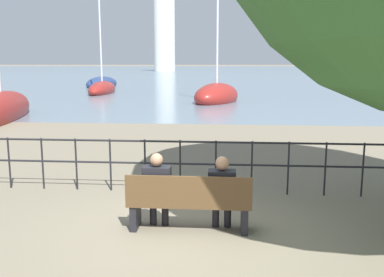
{
  "coord_description": "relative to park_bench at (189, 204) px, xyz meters",
  "views": [
    {
      "loc": [
        0.55,
        -6.23,
        2.54
      ],
      "look_at": [
        0.0,
        0.5,
        1.34
      ],
      "focal_mm": 40.0,
      "sensor_mm": 36.0,
      "label": 1
    }
  ],
  "objects": [
    {
      "name": "ground_plane",
      "position": [
        0.0,
        0.06,
        -0.44
      ],
      "size": [
        1000.0,
        1000.0,
        0.0
      ],
      "primitive_type": "plane",
      "color": "#7A705B"
    },
    {
      "name": "park_bench",
      "position": [
        0.0,
        0.0,
        0.0
      ],
      "size": [
        1.88,
        0.45,
        0.9
      ],
      "color": "brown",
      "rests_on": "ground_plane"
    },
    {
      "name": "harbor_lighthouse",
      "position": [
        -18.45,
        124.3,
        13.49
      ],
      "size": [
        6.35,
        6.35,
        29.94
      ],
      "color": "white",
      "rests_on": "ground_plane"
    },
    {
      "name": "harbor_water",
      "position": [
        0.0,
        161.47,
        -0.43
      ],
      "size": [
        600.0,
        300.0,
        0.01
      ],
      "color": "slate",
      "rests_on": "ground_plane"
    },
    {
      "name": "sailboat_4",
      "position": [
        -9.69,
        12.43,
        -0.06
      ],
      "size": [
        3.48,
        8.46,
        8.34
      ],
      "rotation": [
        0.0,
        0.0,
        0.23
      ],
      "color": "maroon",
      "rests_on": "ground_plane"
    },
    {
      "name": "sailboat_1",
      "position": [
        -12.86,
        39.08,
        -0.11
      ],
      "size": [
        2.82,
        6.87,
        8.16
      ],
      "rotation": [
        0.0,
        0.0,
        -0.06
      ],
      "color": "navy",
      "rests_on": "ground_plane"
    },
    {
      "name": "seated_person_left",
      "position": [
        -0.49,
        0.08,
        0.22
      ],
      "size": [
        0.42,
        0.35,
        1.2
      ],
      "color": "black",
      "rests_on": "ground_plane"
    },
    {
      "name": "seated_person_right",
      "position": [
        0.49,
        0.08,
        0.21
      ],
      "size": [
        0.41,
        0.35,
        1.17
      ],
      "color": "black",
      "rests_on": "ground_plane"
    },
    {
      "name": "promenade_railing",
      "position": [
        -0.0,
        1.98,
        0.26
      ],
      "size": [
        10.55,
        0.04,
        1.05
      ],
      "color": "black",
      "rests_on": "ground_plane"
    },
    {
      "name": "sailboat_2",
      "position": [
        -0.11,
        21.79,
        -0.04
      ],
      "size": [
        3.89,
        5.84,
        10.92
      ],
      "rotation": [
        0.0,
        0.0,
        -0.31
      ],
      "color": "maroon",
      "rests_on": "ground_plane"
    },
    {
      "name": "sailboat_3",
      "position": [
        -10.02,
        29.52,
        -0.09
      ],
      "size": [
        2.51,
        7.36,
        11.64
      ],
      "rotation": [
        0.0,
        0.0,
        0.09
      ],
      "color": "maroon",
      "rests_on": "ground_plane"
    }
  ]
}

